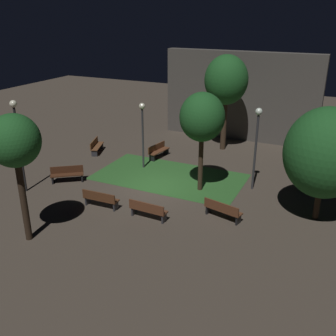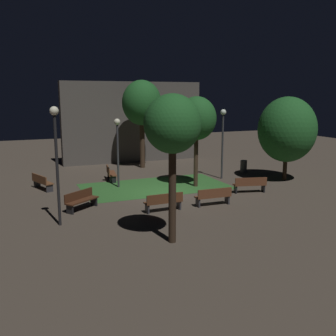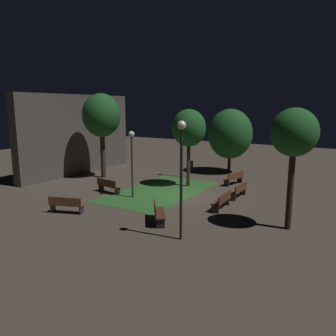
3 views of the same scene
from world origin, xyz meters
name	(u,v)px [view 3 (image 3 of 3)]	position (x,y,z in m)	size (l,w,h in m)	color
ground_plane	(181,195)	(0.00, 0.00, 0.00)	(60.00, 60.00, 0.00)	#473D33
grass_lawn	(160,191)	(0.10, 1.57, 0.01)	(8.46, 4.67, 0.01)	#2D6028
bench_near_trees	(222,200)	(-1.30, -3.28, 0.48)	(1.81, 0.54, 0.88)	#512D19
bench_back_row	(239,190)	(1.30, -3.28, 0.48)	(1.81, 0.54, 0.88)	brown
bench_lawn_edge	(108,185)	(-1.93, 4.22, 0.48)	(0.74, 1.85, 0.88)	brown
bench_front_left	(234,178)	(4.40, -1.82, 0.48)	(1.86, 0.90, 0.88)	brown
bench_front_right	(66,204)	(-6.16, 3.28, 0.48)	(1.07, 1.86, 0.88)	brown
bench_corner	(158,212)	(-4.78, -1.47, 0.48)	(1.74, 1.45, 0.88)	#422314
tree_left_canopy	(189,128)	(2.32, 0.73, 3.96)	(2.29, 2.29, 5.25)	#38281C
tree_near_wall	(294,134)	(-2.43, -6.91, 4.26)	(2.01, 2.01, 5.38)	#2D2116
tree_right_canopy	(230,134)	(8.28, 0.08, 3.20)	(3.58, 3.58, 5.23)	#2D2116
tree_back_right	(101,116)	(1.37, 7.65, 4.71)	(2.85, 2.85, 6.39)	#38281C
lamp_post_plaza_east	(132,152)	(-1.95, 2.24, 2.77)	(0.36, 0.36, 4.00)	#333338
lamp_post_path_center	(181,161)	(-6.00, -3.40, 3.29)	(0.36, 0.36, 4.89)	black
lamp_post_near_wall	(189,138)	(4.85, 2.03, 3.03)	(0.36, 0.36, 4.44)	#333338
trash_bin	(190,166)	(7.24, 3.16, 0.43)	(0.46, 0.46, 0.86)	#4C4C4C
building_wall_backdrop	(78,135)	(1.61, 10.54, 3.17)	(11.31, 0.80, 6.34)	#4C4742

